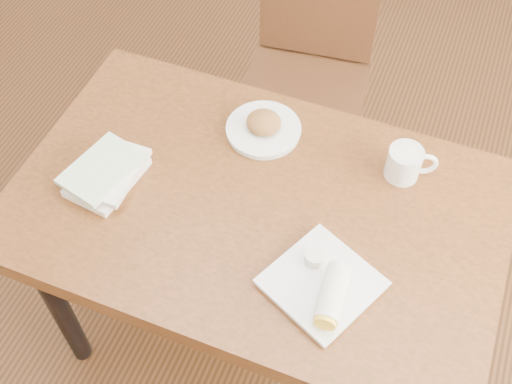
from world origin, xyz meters
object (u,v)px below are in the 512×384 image
at_px(chair_far, 310,61).
at_px(coffee_mug, 406,163).
at_px(table, 256,223).
at_px(book_stack, 107,173).
at_px(plate_scone, 264,127).
at_px(plate_burrito, 325,286).

bearing_deg(chair_far, coffee_mug, -51.99).
xyz_separation_m(table, book_stack, (-0.38, -0.07, 0.11)).
relative_size(chair_far, plate_scone, 4.67).
bearing_deg(plate_burrito, plate_scone, 127.09).
distance_m(chair_far, plate_scone, 0.58).
height_order(chair_far, coffee_mug, chair_far).
relative_size(table, book_stack, 5.46).
relative_size(table, plate_scone, 5.99).
bearing_deg(coffee_mug, plate_scone, 179.49).
xyz_separation_m(table, plate_scone, (-0.07, 0.23, 0.11)).
xyz_separation_m(coffee_mug, book_stack, (-0.70, -0.29, -0.02)).
height_order(table, coffee_mug, coffee_mug).
distance_m(chair_far, book_stack, 0.91).
distance_m(table, book_stack, 0.40).
bearing_deg(book_stack, plate_burrito, -9.48).
bearing_deg(coffee_mug, table, -144.29).
xyz_separation_m(plate_scone, plate_burrito, (0.30, -0.40, 0.00)).
bearing_deg(table, plate_burrito, -35.97).
xyz_separation_m(table, coffee_mug, (0.32, 0.23, 0.13)).
bearing_deg(book_stack, plate_scone, 43.85).
relative_size(plate_scone, coffee_mug, 1.59).
xyz_separation_m(table, chair_far, (-0.10, 0.76, -0.12)).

